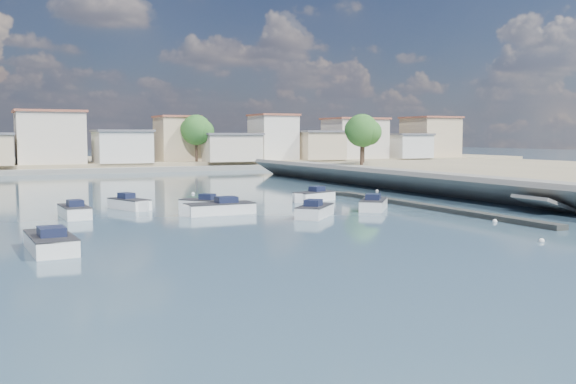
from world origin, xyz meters
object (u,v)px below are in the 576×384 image
object	(u,v)px
motorboat_b	(316,211)
motorboat_f	(201,205)
motorboat_a	(50,243)
motorboat_c	(216,209)
motorboat_d	(312,197)
motorboat_h	(374,204)
motorboat_e	(74,212)
motorboat_g	(131,205)

from	to	relation	value
motorboat_b	motorboat_f	xyz separation A→B (m)	(-6.13, 7.46, 0.00)
motorboat_a	motorboat_c	xyz separation A→B (m)	(12.46, 10.46, 0.00)
motorboat_c	motorboat_f	bearing A→B (deg)	92.63
motorboat_d	motorboat_h	xyz separation A→B (m)	(1.46, -7.65, 0.00)
motorboat_e	motorboat_g	world-z (taller)	same
motorboat_d	motorboat_f	distance (m)	11.14
motorboat_c	motorboat_g	distance (m)	7.71
motorboat_f	motorboat_h	xyz separation A→B (m)	(12.38, -5.41, 0.00)
motorboat_a	motorboat_e	xyz separation A→B (m)	(2.80, 13.35, -0.00)
motorboat_e	motorboat_h	world-z (taller)	same
motorboat_b	motorboat_g	world-z (taller)	same
motorboat_f	motorboat_h	bearing A→B (deg)	-23.62
motorboat_h	motorboat_f	bearing A→B (deg)	156.38
motorboat_a	motorboat_b	xyz separation A→B (m)	(18.44, 6.20, -0.00)
motorboat_c	motorboat_e	distance (m)	10.08
motorboat_c	motorboat_h	bearing A→B (deg)	-10.28
motorboat_f	motorboat_g	world-z (taller)	same
motorboat_h	motorboat_a	bearing A→B (deg)	-161.54
motorboat_f	motorboat_g	distance (m)	5.55
motorboat_d	motorboat_e	distance (m)	20.59
motorboat_g	motorboat_e	bearing A→B (deg)	-147.37
motorboat_c	motorboat_g	size ratio (longest dim) A/B	1.27
motorboat_d	motorboat_e	size ratio (longest dim) A/B	0.94
motorboat_c	motorboat_d	world-z (taller)	same
motorboat_b	motorboat_d	xyz separation A→B (m)	(4.79, 9.69, -0.00)
motorboat_a	motorboat_d	distance (m)	28.14
motorboat_g	motorboat_h	size ratio (longest dim) A/B	0.97
motorboat_b	motorboat_g	bearing A→B (deg)	137.38
motorboat_c	motorboat_h	xyz separation A→B (m)	(12.23, -2.22, -0.00)
motorboat_e	motorboat_g	size ratio (longest dim) A/B	1.07
motorboat_f	motorboat_c	bearing A→B (deg)	-87.37
motorboat_g	motorboat_h	distance (m)	19.04
motorboat_b	motorboat_e	xyz separation A→B (m)	(-15.64, 7.15, 0.00)
motorboat_a	motorboat_h	bearing A→B (deg)	18.46
motorboat_e	motorboat_f	bearing A→B (deg)	1.85
motorboat_e	motorboat_b	bearing A→B (deg)	-24.57
motorboat_a	motorboat_c	distance (m)	16.27
motorboat_b	motorboat_f	world-z (taller)	same
motorboat_a	motorboat_h	size ratio (longest dim) A/B	1.25
motorboat_d	motorboat_h	size ratio (longest dim) A/B	0.97
motorboat_a	motorboat_b	distance (m)	19.45
motorboat_e	motorboat_g	distance (m)	5.51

